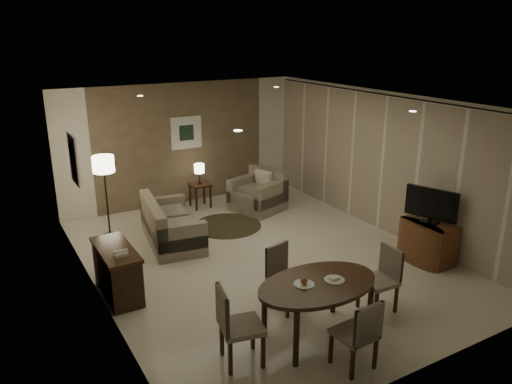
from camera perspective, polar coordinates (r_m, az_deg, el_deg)
room_shell at (r=8.59m, az=-0.67°, el=1.63°), size 5.50×7.00×2.70m
taupe_accent at (r=11.29m, az=-8.44°, el=5.45°), size 3.96×0.03×2.70m
curtain_wall at (r=9.86m, az=14.21°, el=3.06°), size 0.08×6.70×2.58m
curtain_rod at (r=9.62m, az=14.82°, el=10.67°), size 0.03×6.80×0.03m
art_back_frame at (r=11.26m, az=-7.98°, el=6.73°), size 0.72×0.03×0.72m
art_back_canvas at (r=11.24m, az=-7.95°, el=6.72°), size 0.34×0.01×0.34m
art_left_frame at (r=8.31m, az=-20.12°, el=3.51°), size 0.03×0.60×0.80m
art_left_canvas at (r=8.31m, az=-20.02°, el=3.53°), size 0.01×0.46×0.64m
downlight_nl at (r=5.74m, az=-2.07°, el=7.03°), size 0.10×0.10×0.01m
downlight_nr at (r=7.46m, az=17.49°, el=8.79°), size 0.10×0.10×0.01m
downlight_fl at (r=9.04m, az=-13.10°, el=10.65°), size 0.10×0.10×0.01m
downlight_fr at (r=10.22m, az=2.33°, el=11.91°), size 0.10×0.10×0.01m
console_desk at (r=7.74m, az=-15.56°, el=-8.76°), size 0.48×1.20×0.75m
telephone at (r=7.30m, az=-15.21°, el=-6.74°), size 0.20×0.14×0.09m
tv_cabinet at (r=9.01m, az=19.05°, el=-5.36°), size 0.48×0.90×0.70m
flat_tv at (r=8.76m, az=19.41°, el=-1.37°), size 0.36×0.85×0.60m
dining_table at (r=6.57m, az=6.97°, el=-13.24°), size 1.64×1.03×0.77m
chair_near at (r=6.09m, az=11.16°, el=-15.48°), size 0.46×0.46×0.90m
chair_far at (r=7.11m, az=3.60°, el=-9.86°), size 0.53×0.53×0.91m
chair_left at (r=6.03m, az=-1.64°, el=-15.00°), size 0.57×0.57×0.98m
chair_right at (r=7.25m, az=13.81°, el=-9.80°), size 0.45×0.45×0.91m
plate_a at (r=6.31m, az=5.50°, el=-10.46°), size 0.26×0.26×0.02m
plate_b at (r=6.46m, az=8.95°, el=-9.89°), size 0.26×0.26×0.02m
fruit_apple at (r=6.29m, az=5.51°, el=-10.03°), size 0.09×0.09×0.09m
napkin at (r=6.45m, az=8.96°, el=-9.71°), size 0.12×0.08×0.03m
round_rug at (r=10.13m, az=-3.33°, el=-3.84°), size 1.38×1.38×0.01m
sofa at (r=9.35m, az=-9.56°, el=-3.33°), size 1.85×1.12×0.82m
armchair at (r=10.85m, az=0.17°, el=0.13°), size 1.20×1.24×0.88m
side_table at (r=11.14m, az=-6.39°, el=-0.39°), size 0.43×0.43×0.55m
table_lamp at (r=10.99m, az=-6.49°, el=2.20°), size 0.22×0.22×0.50m
floor_lamp at (r=9.77m, az=-16.72°, el=-0.54°), size 0.40×0.40×1.58m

